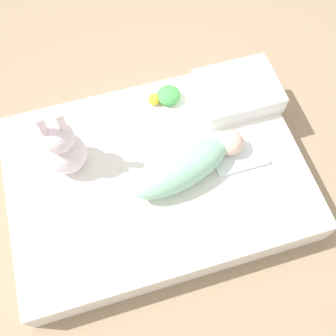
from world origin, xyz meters
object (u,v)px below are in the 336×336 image
pillow (238,91)px  turtle_plush (166,96)px  swaddled_baby (186,166)px  bunny_plush (64,149)px

pillow → turtle_plush: (0.33, -0.08, -0.02)m
swaddled_baby → pillow: 0.49m
bunny_plush → turtle_plush: 0.56m
swaddled_baby → bunny_plush: size_ratio=1.47×
pillow → turtle_plush: bearing=-13.9°
swaddled_baby → bunny_plush: bunny_plush is taller
pillow → bunny_plush: size_ratio=1.01×
swaddled_baby → turtle_plush: size_ratio=3.45×
swaddled_baby → turtle_plush: 0.41m
turtle_plush → pillow: bearing=166.1°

